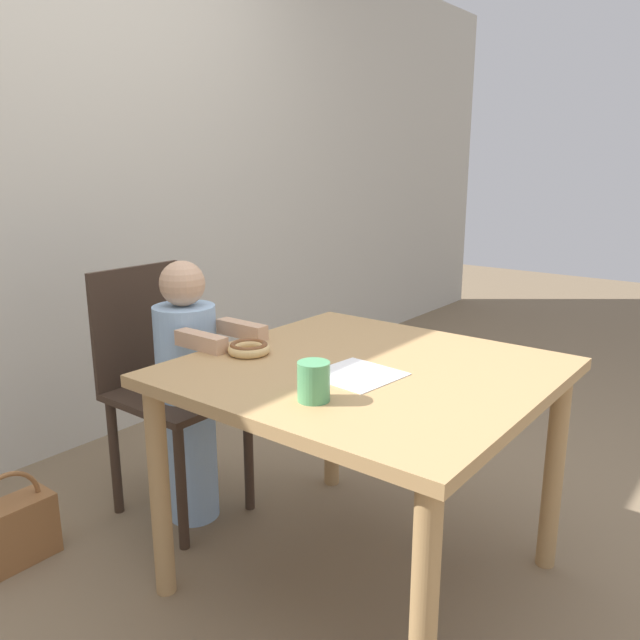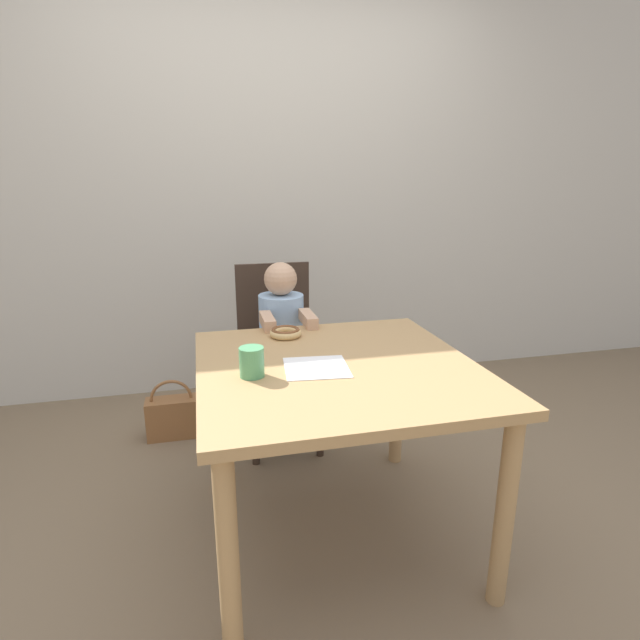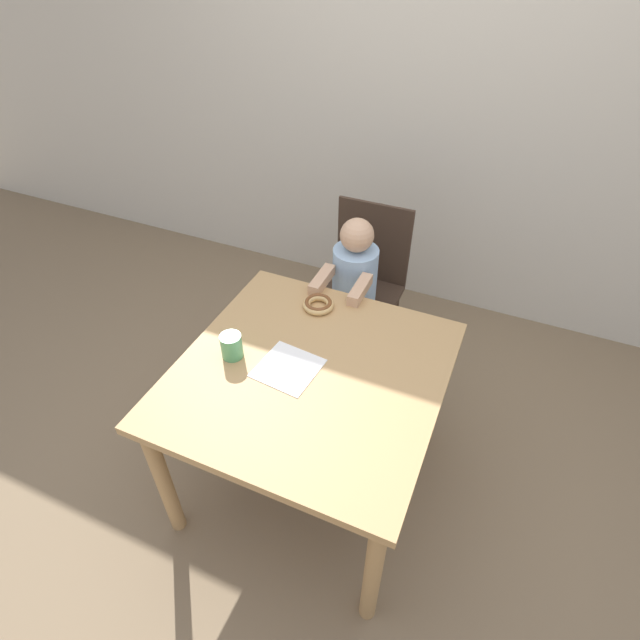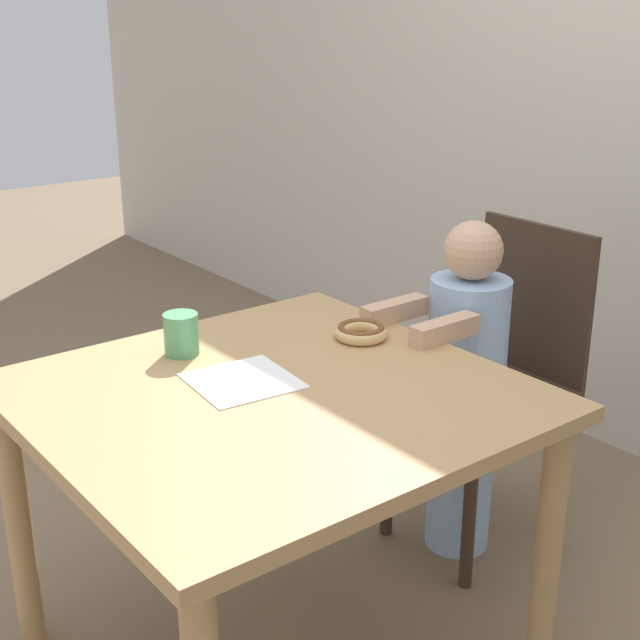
# 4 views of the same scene
# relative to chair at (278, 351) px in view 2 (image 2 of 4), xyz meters

# --- Properties ---
(ground_plane) EXTENTS (12.00, 12.00, 0.00)m
(ground_plane) POSITION_rel_chair_xyz_m (0.08, -0.82, -0.47)
(ground_plane) COLOR #7A664C
(wall_back) EXTENTS (8.00, 0.05, 2.50)m
(wall_back) POSITION_rel_chair_xyz_m (0.08, 0.77, 0.78)
(wall_back) COLOR beige
(wall_back) RESTS_ON ground_plane
(dining_table) EXTENTS (0.96, 0.99, 0.70)m
(dining_table) POSITION_rel_chair_xyz_m (0.08, -0.82, 0.13)
(dining_table) COLOR tan
(dining_table) RESTS_ON ground_plane
(chair) EXTENTS (0.38, 0.44, 0.91)m
(chair) POSITION_rel_chair_xyz_m (0.00, 0.00, 0.00)
(chair) COLOR #38281E
(chair) RESTS_ON ground_plane
(child_figure) EXTENTS (0.23, 0.39, 0.95)m
(child_figure) POSITION_rel_chair_xyz_m (-0.00, -0.13, 0.01)
(child_figure) COLOR #99BCE0
(child_figure) RESTS_ON ground_plane
(donut) EXTENTS (0.13, 0.13, 0.04)m
(donut) POSITION_rel_chair_xyz_m (-0.04, -0.46, 0.24)
(donut) COLOR #DBB270
(donut) RESTS_ON dining_table
(napkin) EXTENTS (0.24, 0.24, 0.00)m
(napkin) POSITION_rel_chair_xyz_m (0.00, -0.84, 0.23)
(napkin) COLOR white
(napkin) RESTS_ON dining_table
(handbag) EXTENTS (0.27, 0.12, 0.32)m
(handbag) POSITION_rel_chair_xyz_m (-0.55, 0.12, -0.36)
(handbag) COLOR brown
(handbag) RESTS_ON ground_plane
(cup) EXTENTS (0.08, 0.08, 0.10)m
(cup) POSITION_rel_chair_xyz_m (-0.22, -0.86, 0.28)
(cup) COLOR #519E66
(cup) RESTS_ON dining_table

